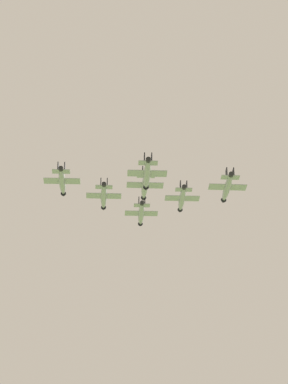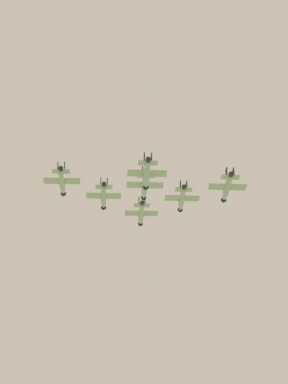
{
  "view_description": "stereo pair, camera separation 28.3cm",
  "coord_description": "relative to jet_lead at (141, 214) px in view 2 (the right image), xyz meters",
  "views": [
    {
      "loc": [
        162.25,
        188.09,
        2.0
      ],
      "look_at": [
        33.11,
        11.27,
        117.11
      ],
      "focal_mm": 82.8,
      "sensor_mm": 36.0,
      "label": 1
    },
    {
      "loc": [
        162.03,
        188.26,
        2.0
      ],
      "look_at": [
        33.11,
        11.27,
        117.11
      ],
      "focal_mm": 82.8,
      "sensor_mm": 36.0,
      "label": 2
    }
  ],
  "objects": [
    {
      "name": "jet_lead",
      "position": [
        0.0,
        0.0,
        0.0
      ],
      "size": [
        11.28,
        14.68,
        3.47
      ],
      "rotation": [
        0.0,
        0.0,
        4.12
      ],
      "color": "#9EA3A8"
    },
    {
      "name": "jet_left_wingman",
      "position": [
        16.8,
        4.77,
        -1.19
      ],
      "size": [
        11.3,
        14.9,
        3.51
      ],
      "rotation": [
        0.0,
        0.0,
        4.13
      ],
      "color": "#9EA3A8"
    },
    {
      "name": "jet_right_wingman",
      "position": [
        -2.01,
        17.35,
        -1.5
      ],
      "size": [
        11.25,
        14.73,
        3.48
      ],
      "rotation": [
        0.0,
        0.0,
        4.13
      ],
      "color": "#9EA3A8"
    },
    {
      "name": "jet_left_outer",
      "position": [
        33.59,
        9.55,
        -3.79
      ],
      "size": [
        11.39,
        14.67,
        3.48
      ],
      "rotation": [
        0.0,
        0.0,
        4.11
      ],
      "color": "#9EA3A8"
    },
    {
      "name": "jet_right_outer",
      "position": [
        -4.01,
        34.69,
        -4.69
      ],
      "size": [
        11.6,
        15.44,
        3.63
      ],
      "rotation": [
        0.0,
        0.0,
        4.14
      ],
      "color": "#9EA3A8"
    },
    {
      "name": "jet_slot_rear",
      "position": [
        14.79,
        22.12,
        -4.59
      ],
      "size": [
        11.24,
        14.86,
        3.5
      ],
      "rotation": [
        0.0,
        0.0,
        4.13
      ],
      "color": "#9EA3A8"
    },
    {
      "name": "jet_trailing",
      "position": [
        22.19,
        33.18,
        -8.26
      ],
      "size": [
        11.58,
        15.06,
        3.57
      ],
      "rotation": [
        0.0,
        0.0,
        4.12
      ],
      "color": "#9EA3A8"
    }
  ]
}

